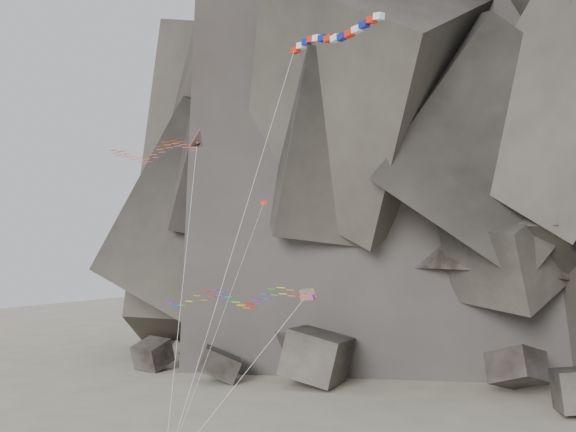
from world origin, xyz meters
The scene contains 6 objects.
headland centered at (0.00, 70.00, 42.00)m, with size 110.00×70.00×84.00m, color #534D44, non-canonical shape.
boulder_field centered at (-1.13, 33.15, 2.32)m, with size 77.69×20.48×9.03m.
delta_kite centered at (-12.61, 2.02, 24.76)m, with size 13.38×9.87×24.70m.
banner_kite centered at (5.58, 0.13, 31.14)m, with size 13.82×8.67×30.22m.
parafoil_kite centered at (-3.68, 1.07, 13.01)m, with size 15.02×7.89×12.37m.
pennant_kite centered at (-3.30, 2.20, 15.64)m, with size 0.75×11.56×18.79m.
Camera 1 is at (28.18, -43.53, 17.25)m, focal length 45.00 mm.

